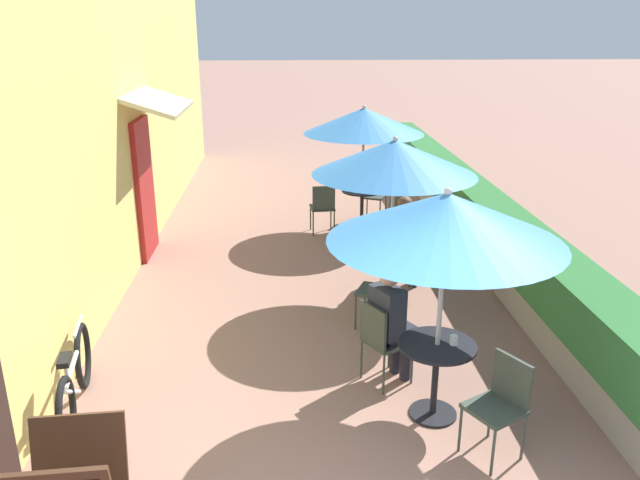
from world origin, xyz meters
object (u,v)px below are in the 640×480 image
(patio_table_near, at_px, (436,366))
(cafe_chair_mid_right, at_px, (382,287))
(patio_umbrella_far, at_px, (364,121))
(patio_umbrella_mid, at_px, (395,157))
(cafe_chair_far_back, at_px, (323,205))
(cafe_chair_near_right, at_px, (381,337))
(patio_table_mid, at_px, (390,266))
(cafe_chair_near_left, at_px, (501,399))
(seated_patron_mid_left, at_px, (406,237))
(patio_table_far, at_px, (362,203))
(patio_umbrella_near, at_px, (446,218))
(cafe_chair_mid_left, at_px, (397,247))
(cafe_chair_far_right, at_px, (370,192))
(seated_patron_near_right, at_px, (391,318))
(coffee_cup_near, at_px, (454,340))
(bicycle_leaning, at_px, (75,382))
(cafe_chair_far_left, at_px, (393,210))

(patio_table_near, distance_m, cafe_chair_mid_right, 1.81)
(patio_umbrella_far, bearing_deg, patio_umbrella_mid, -89.98)
(patio_table_near, xyz_separation_m, cafe_chair_far_back, (-0.69, 5.28, 0.01))
(cafe_chair_near_right, xyz_separation_m, patio_table_mid, (0.40, 1.89, -0.01))
(cafe_chair_near_right, bearing_deg, cafe_chair_near_left, 6.32)
(patio_umbrella_far, bearing_deg, cafe_chair_near_right, -94.69)
(patio_umbrella_far, bearing_deg, cafe_chair_mid_right, -93.31)
(cafe_chair_near_left, bearing_deg, seated_patron_mid_left, -28.08)
(patio_table_far, bearing_deg, cafe_chair_far_back, -168.95)
(patio_umbrella_near, distance_m, patio_umbrella_mid, 2.45)
(cafe_chair_near_left, height_order, patio_table_far, cafe_chair_near_left)
(cafe_chair_mid_left, xyz_separation_m, cafe_chair_mid_right, (-0.42, -1.32, 0.00))
(cafe_chair_mid_left, height_order, cafe_chair_mid_right, same)
(patio_umbrella_near, xyz_separation_m, cafe_chair_far_right, (0.21, 6.07, -1.39))
(patio_table_mid, xyz_separation_m, cafe_chair_far_right, (0.22, 3.62, 0.01))
(seated_patron_near_right, xyz_separation_m, cafe_chair_far_right, (0.53, 5.46, -0.17))
(patio_table_mid, relative_size, patio_umbrella_mid, 0.34)
(cafe_chair_mid_right, bearing_deg, cafe_chair_far_right, 18.13)
(cafe_chair_near_right, xyz_separation_m, coffee_cup_near, (0.55, -0.58, 0.26))
(cafe_chair_mid_right, bearing_deg, patio_table_far, 20.63)
(seated_patron_near_right, bearing_deg, patio_umbrella_far, 146.65)
(patio_table_near, height_order, coffee_cup_near, coffee_cup_near)
(seated_patron_mid_left, distance_m, bicycle_leaning, 4.60)
(patio_table_near, relative_size, cafe_chair_far_back, 0.84)
(seated_patron_near_right, distance_m, coffee_cup_near, 0.78)
(cafe_chair_mid_left, xyz_separation_m, patio_table_far, (-0.21, 2.30, -0.01))
(cafe_chair_far_left, bearing_deg, cafe_chair_far_back, 36.32)
(seated_patron_near_right, relative_size, patio_umbrella_far, 0.58)
(patio_table_near, height_order, patio_umbrella_far, patio_umbrella_far)
(patio_table_far, bearing_deg, cafe_chair_mid_left, -84.75)
(patio_table_near, bearing_deg, patio_umbrella_far, 90.11)
(patio_table_near, bearing_deg, seated_patron_mid_left, 84.37)
(patio_table_mid, xyz_separation_m, cafe_chair_far_back, (-0.68, 2.83, 0.01))
(coffee_cup_near, xyz_separation_m, cafe_chair_far_left, (0.31, 4.91, -0.26))
(cafe_chair_mid_right, relative_size, bicycle_leaning, 0.53)
(cafe_chair_near_left, height_order, cafe_chair_near_right, same)
(cafe_chair_far_left, height_order, cafe_chair_far_back, same)
(seated_patron_mid_left, relative_size, cafe_chair_far_left, 1.44)
(seated_patron_near_right, bearing_deg, cafe_chair_far_right, 144.73)
(cafe_chair_mid_left, relative_size, cafe_chair_far_left, 1.00)
(patio_table_mid, distance_m, cafe_chair_far_right, 3.63)
(cafe_chair_mid_right, bearing_deg, patio_table_near, -149.06)
(patio_umbrella_far, relative_size, cafe_chair_far_back, 2.49)
(bicycle_leaning, bearing_deg, seated_patron_near_right, -0.93)
(patio_umbrella_near, distance_m, bicycle_leaning, 3.63)
(cafe_chair_far_right, bearing_deg, cafe_chair_far_back, -23.68)
(patio_table_mid, bearing_deg, cafe_chair_mid_right, -107.62)
(patio_table_near, distance_m, seated_patron_near_right, 0.72)
(cafe_chair_near_right, height_order, cafe_chair_far_left, same)
(cafe_chair_mid_right, relative_size, patio_umbrella_far, 0.40)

